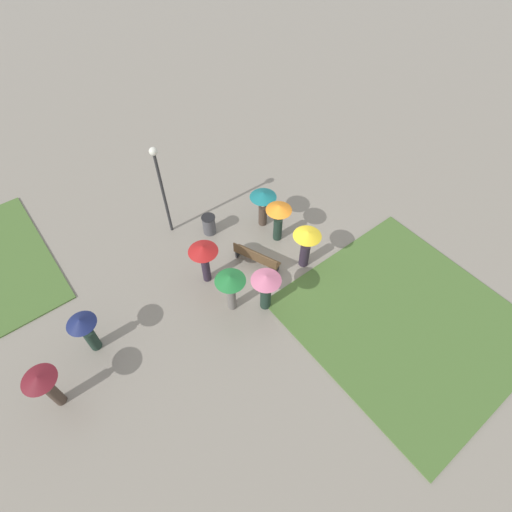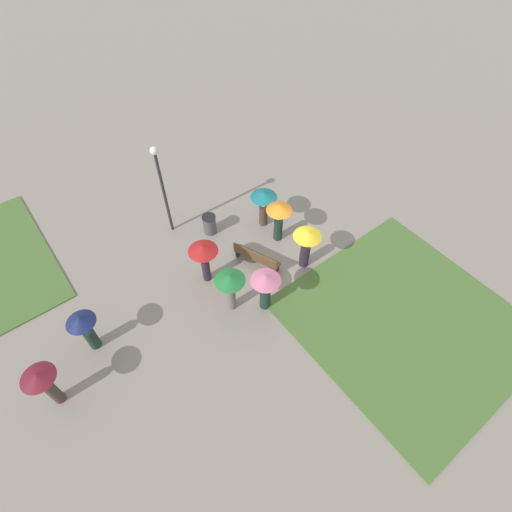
{
  "view_description": "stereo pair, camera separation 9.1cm",
  "coord_description": "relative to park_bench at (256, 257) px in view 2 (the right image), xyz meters",
  "views": [
    {
      "loc": [
        -7.6,
        7.09,
        12.95
      ],
      "look_at": [
        0.08,
        1.13,
        0.95
      ],
      "focal_mm": 28.0,
      "sensor_mm": 36.0,
      "label": 1
    },
    {
      "loc": [
        -7.66,
        7.02,
        12.95
      ],
      "look_at": [
        0.08,
        1.13,
        0.95
      ],
      "focal_mm": 28.0,
      "sensor_mm": 36.0,
      "label": 2
    }
  ],
  "objects": [
    {
      "name": "ground_plane",
      "position": [
        -0.32,
        -0.93,
        -0.48
      ],
      "size": [
        90.0,
        90.0,
        0.0
      ],
      "primitive_type": "plane",
      "color": "gray"
    },
    {
      "name": "lawn_patch_near",
      "position": [
        -5.46,
        -2.78,
        -0.45
      ],
      "size": [
        7.72,
        7.4,
        0.06
      ],
      "color": "#4C7033",
      "rests_on": "ground_plane"
    },
    {
      "name": "park_bench",
      "position": [
        0.0,
        0.0,
        0.0
      ],
      "size": [
        2.0,
        1.13,
        0.9
      ],
      "rotation": [
        0.0,
        0.0,
        0.38
      ],
      "color": "brown",
      "rests_on": "ground_plane"
    },
    {
      "name": "lamp_post",
      "position": [
        3.84,
        1.73,
        2.3
      ],
      "size": [
        0.32,
        0.32,
        4.31
      ],
      "color": "#2D2D30",
      "rests_on": "ground_plane"
    },
    {
      "name": "trash_bin",
      "position": [
        2.69,
        0.49,
        -0.02
      ],
      "size": [
        0.6,
        0.6,
        0.91
      ],
      "color": "#4C4C51",
      "rests_on": "ground_plane"
    },
    {
      "name": "crowd_person_pink",
      "position": [
        -1.75,
        0.92,
        0.83
      ],
      "size": [
        1.09,
        1.09,
        1.88
      ],
      "rotation": [
        0.0,
        0.0,
        0.89
      ],
      "color": "#1E3328",
      "rests_on": "ground_plane"
    },
    {
      "name": "crowd_person_red",
      "position": [
        0.63,
        1.97,
        1.04
      ],
      "size": [
        1.12,
        1.12,
        1.98
      ],
      "rotation": [
        0.0,
        0.0,
        2.08
      ],
      "color": "#2D2333",
      "rests_on": "ground_plane"
    },
    {
      "name": "crowd_person_teal",
      "position": [
        1.68,
        -1.68,
        0.84
      ],
      "size": [
        1.13,
        1.13,
        1.82
      ],
      "rotation": [
        0.0,
        0.0,
        1.05
      ],
      "color": "#47382D",
      "rests_on": "ground_plane"
    },
    {
      "name": "crowd_person_orange",
      "position": [
        0.61,
        -1.63,
        0.89
      ],
      "size": [
        1.07,
        1.07,
        1.93
      ],
      "rotation": [
        0.0,
        0.0,
        0.97
      ],
      "color": "#1E3328",
      "rests_on": "ground_plane"
    },
    {
      "name": "crowd_person_yellow",
      "position": [
        -1.14,
        -1.57,
        0.81
      ],
      "size": [
        1.1,
        1.1,
        1.91
      ],
      "rotation": [
        0.0,
        0.0,
        3.36
      ],
      "color": "#2D2333",
      "rests_on": "ground_plane"
    },
    {
      "name": "crowd_person_green",
      "position": [
        -1.03,
        1.94,
        0.98
      ],
      "size": [
        1.11,
        1.11,
        1.93
      ],
      "rotation": [
        0.0,
        0.0,
        5.89
      ],
      "color": "slate",
      "rests_on": "ground_plane"
    },
    {
      "name": "lone_walker_far_path",
      "position": [
        0.58,
        6.69,
        0.78
      ],
      "size": [
        0.98,
        0.98,
        1.85
      ],
      "rotation": [
        0.0,
        0.0,
        2.2
      ],
      "color": "#1E3328",
      "rests_on": "ground_plane"
    },
    {
      "name": "lone_walker_mid_plaza",
      "position": [
        -0.54,
        8.38,
        0.84
      ],
      "size": [
        1.04,
        1.04,
        1.91
      ],
      "rotation": [
        0.0,
        0.0,
        2.83
      ],
      "color": "#47382D",
      "rests_on": "ground_plane"
    }
  ]
}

